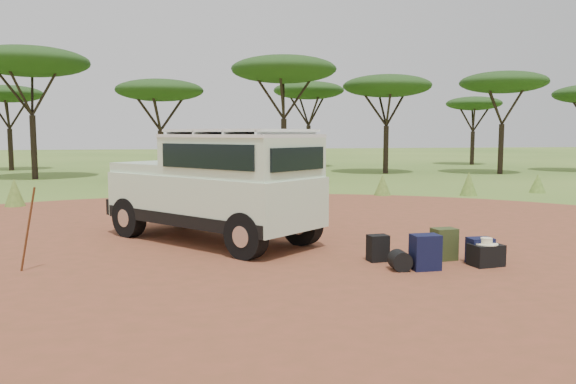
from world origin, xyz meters
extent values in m
plane|color=#4E7329|center=(0.00, 0.00, 0.00)|extent=(140.00, 140.00, 0.00)
cylinder|color=brown|center=(0.00, 0.00, 0.00)|extent=(23.00, 23.00, 0.01)
cone|color=#4E7329|center=(-6.00, 8.30, 0.42)|extent=(0.60, 0.60, 0.85)
cone|color=#4E7329|center=(-3.00, 9.20, 0.35)|extent=(0.60, 0.60, 0.70)
cone|color=#4E7329|center=(0.00, 8.80, 0.45)|extent=(0.60, 0.60, 0.90)
cone|color=#4E7329|center=(3.00, 8.40, 0.40)|extent=(0.60, 0.60, 0.80)
cone|color=#4E7329|center=(6.00, 9.10, 0.38)|extent=(0.60, 0.60, 0.75)
cone|color=#4E7329|center=(9.00, 8.50, 0.42)|extent=(0.60, 0.60, 0.85)
cone|color=#4E7329|center=(12.00, 8.90, 0.35)|extent=(0.60, 0.60, 0.70)
cylinder|color=black|center=(-8.00, 19.00, 1.53)|extent=(0.28, 0.28, 3.06)
ellipsoid|color=#183E16|center=(-8.00, 19.00, 5.58)|extent=(5.50, 5.50, 1.38)
cylinder|color=black|center=(-2.00, 18.20, 1.17)|extent=(0.28, 0.28, 2.34)
ellipsoid|color=#183E16|center=(-2.00, 18.20, 4.26)|extent=(4.20, 4.20, 1.05)
cylinder|color=black|center=(4.00, 17.80, 1.46)|extent=(0.28, 0.28, 2.93)
ellipsoid|color=#183E16|center=(4.00, 17.80, 5.33)|extent=(5.20, 5.20, 1.30)
cylinder|color=black|center=(10.00, 19.50, 1.30)|extent=(0.28, 0.28, 2.61)
ellipsoid|color=#183E16|center=(10.00, 19.50, 4.76)|extent=(4.80, 4.80, 1.20)
cylinder|color=black|center=(16.00, 18.00, 1.35)|extent=(0.28, 0.28, 2.70)
ellipsoid|color=#183E16|center=(16.00, 18.00, 4.92)|extent=(4.60, 4.60, 1.15)
cylinder|color=black|center=(-11.00, 26.00, 1.24)|extent=(0.28, 0.28, 2.48)
ellipsoid|color=#183E16|center=(-11.00, 26.00, 4.51)|extent=(4.00, 4.00, 1.00)
cylinder|color=black|center=(7.00, 25.50, 1.35)|extent=(0.28, 0.28, 2.70)
ellipsoid|color=#183E16|center=(7.00, 25.50, 4.92)|extent=(4.50, 4.50, 1.12)
cylinder|color=black|center=(19.00, 26.50, 1.17)|extent=(0.28, 0.28, 2.34)
ellipsoid|color=#183E16|center=(19.00, 26.50, 4.26)|extent=(3.80, 3.80, 0.95)
cube|color=silver|center=(-0.41, 1.68, 0.90)|extent=(4.35, 4.65, 0.95)
cube|color=black|center=(-0.41, 1.68, 0.54)|extent=(4.31, 4.60, 0.24)
cube|color=silver|center=(0.12, 1.06, 1.75)|extent=(3.17, 3.29, 0.75)
cube|color=silver|center=(0.12, 1.06, 2.16)|extent=(3.20, 3.31, 0.06)
cube|color=silver|center=(0.12, 1.06, 2.26)|extent=(2.97, 3.07, 0.05)
cube|color=silver|center=(-1.33, 2.76, 1.48)|extent=(2.41, 2.40, 0.20)
cube|color=black|center=(-0.78, 2.11, 1.79)|extent=(1.27, 1.12, 0.53)
cube|color=black|center=(-0.57, 0.47, 1.79)|extent=(1.57, 1.84, 0.45)
cube|color=black|center=(0.81, 1.65, 1.79)|extent=(1.57, 1.84, 0.45)
cube|color=black|center=(1.04, -0.02, 1.75)|extent=(1.16, 1.00, 0.41)
cube|color=black|center=(-1.91, 3.45, 0.60)|extent=(1.48, 1.29, 0.34)
cylinder|color=black|center=(-1.99, 3.54, 1.41)|extent=(1.04, 0.90, 0.07)
cylinder|color=black|center=(-1.99, 3.54, 0.87)|extent=(1.04, 0.90, 0.07)
cylinder|color=silver|center=(-2.22, 3.37, 1.21)|extent=(0.21, 0.20, 0.22)
cylinder|color=silver|center=(-1.79, 3.73, 1.21)|extent=(0.21, 0.20, 0.22)
cube|color=silver|center=(-1.96, 3.51, 0.72)|extent=(0.35, 0.30, 0.12)
cylinder|color=black|center=(-0.06, 2.62, 1.68)|extent=(0.11, 0.11, 0.83)
cylinder|color=black|center=(-2.13, 2.45, 0.42)|extent=(0.76, 0.82, 0.84)
cylinder|color=black|center=(-0.90, 3.50, 0.42)|extent=(0.76, 0.82, 0.84)
cylinder|color=black|center=(0.09, -0.15, 0.42)|extent=(0.76, 0.82, 0.84)
cylinder|color=black|center=(1.32, 0.90, 0.42)|extent=(0.76, 0.82, 0.84)
cylinder|color=#5E2E16|center=(-3.42, -0.40, 0.69)|extent=(0.34, 0.18, 1.37)
cube|color=black|center=(2.30, -0.73, 0.23)|extent=(0.37, 0.29, 0.46)
cube|color=#111737|center=(2.85, -1.45, 0.29)|extent=(0.45, 0.33, 0.58)
cube|color=#374520|center=(3.47, -0.84, 0.28)|extent=(0.44, 0.34, 0.56)
cube|color=#111737|center=(3.94, -1.23, 0.22)|extent=(0.40, 0.30, 0.45)
cube|color=black|center=(3.96, -1.38, 0.18)|extent=(0.57, 0.44, 0.37)
cylinder|color=black|center=(2.43, -1.41, 0.16)|extent=(0.34, 0.34, 0.33)
cylinder|color=beige|center=(3.96, -1.38, 0.38)|extent=(0.38, 0.38, 0.02)
cylinder|color=beige|center=(3.96, -1.38, 0.43)|extent=(0.19, 0.19, 0.09)
camera|label=1|loc=(-0.98, -9.80, 2.21)|focal=35.00mm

